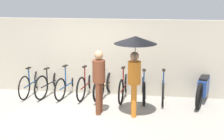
{
  "coord_description": "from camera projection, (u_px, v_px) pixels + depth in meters",
  "views": [
    {
      "loc": [
        1.67,
        -6.89,
        3.1
      ],
      "look_at": [
        0.57,
        1.12,
        1.0
      ],
      "focal_mm": 50.0,
      "sensor_mm": 36.0,
      "label": 1
    }
  ],
  "objects": [
    {
      "name": "motorcycle",
      "position": [
        204.0,
        87.0,
        8.82
      ],
      "size": [
        0.84,
        2.07,
        0.93
      ],
      "rotation": [
        0.0,
        0.0,
        1.28
      ],
      "color": "black",
      "rests_on": "ground"
    },
    {
      "name": "parked_bicycle_4",
      "position": [
        105.0,
        85.0,
        9.14
      ],
      "size": [
        0.57,
        1.64,
        1.06
      ],
      "rotation": [
        0.0,
        0.0,
        1.33
      ],
      "color": "black",
      "rests_on": "ground"
    },
    {
      "name": "back_wall",
      "position": [
        98.0,
        57.0,
        9.33
      ],
      "size": [
        13.05,
        0.12,
        2.27
      ],
      "color": "#B2A893",
      "rests_on": "ground"
    },
    {
      "name": "parked_bicycle_0",
      "position": [
        32.0,
        82.0,
        9.43
      ],
      "size": [
        0.44,
        1.74,
        1.05
      ],
      "rotation": [
        0.0,
        0.0,
        1.51
      ],
      "color": "black",
      "rests_on": "ground"
    },
    {
      "name": "parked_bicycle_7",
      "position": [
        163.0,
        88.0,
        8.95
      ],
      "size": [
        0.44,
        1.7,
        1.03
      ],
      "rotation": [
        0.0,
        0.0,
        1.54
      ],
      "color": "black",
      "rests_on": "ground"
    },
    {
      "name": "parked_bicycle_3",
      "position": [
        87.0,
        83.0,
        9.28
      ],
      "size": [
        0.44,
        1.74,
        1.11
      ],
      "rotation": [
        0.0,
        0.0,
        1.45
      ],
      "color": "black",
      "rests_on": "ground"
    },
    {
      "name": "parked_bicycle_6",
      "position": [
        143.0,
        87.0,
        9.0
      ],
      "size": [
        0.44,
        1.73,
        1.0
      ],
      "rotation": [
        0.0,
        0.0,
        1.64
      ],
      "color": "black",
      "rests_on": "ground"
    },
    {
      "name": "parked_bicycle_1",
      "position": [
        51.0,
        82.0,
        9.41
      ],
      "size": [
        0.53,
        1.72,
        1.06
      ],
      "rotation": [
        0.0,
        0.0,
        1.36
      ],
      "color": "black",
      "rests_on": "ground"
    },
    {
      "name": "ground_plane",
      "position": [
        83.0,
        120.0,
        7.6
      ],
      "size": [
        30.0,
        30.0,
        0.0
      ],
      "primitive_type": "plane",
      "color": "gray"
    },
    {
      "name": "parked_bicycle_2",
      "position": [
        69.0,
        83.0,
        9.36
      ],
      "size": [
        0.52,
        1.72,
        1.02
      ],
      "rotation": [
        0.0,
        0.0,
        1.37
      ],
      "color": "black",
      "rests_on": "ground"
    },
    {
      "name": "parked_bicycle_5",
      "position": [
        124.0,
        86.0,
        9.06
      ],
      "size": [
        0.44,
        1.74,
        0.98
      ],
      "rotation": [
        0.0,
        0.0,
        1.5
      ],
      "color": "black",
      "rests_on": "ground"
    },
    {
      "name": "pedestrian_leading",
      "position": [
        99.0,
        77.0,
        7.79
      ],
      "size": [
        0.32,
        0.32,
        1.64
      ],
      "rotation": [
        0.0,
        0.0,
        3.01
      ],
      "color": "brown",
      "rests_on": "ground"
    },
    {
      "name": "pedestrian_center",
      "position": [
        135.0,
        54.0,
        7.4
      ],
      "size": [
        1.02,
        1.02,
        2.04
      ],
      "rotation": [
        0.0,
        0.0,
        3.28
      ],
      "color": "#C66B1E",
      "rests_on": "ground"
    }
  ]
}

